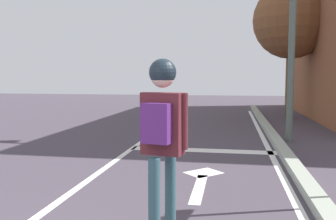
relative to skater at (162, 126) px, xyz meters
The scene contains 8 objects.
lane_line_center 4.35m from the skater, 111.83° to the left, with size 0.12×20.00×0.01m, color white.
lane_line_curbside 4.32m from the skater, 69.45° to the left, with size 0.12×20.00×0.01m, color white.
stop_bar 4.69m from the skater, 89.69° to the left, with size 3.17×0.40×0.01m, color white.
lane_arrow_stem 2.20m from the skater, 84.36° to the left, with size 0.16×1.40×0.01m, color white.
lane_arrow_head 2.95m from the skater, 86.13° to the left, with size 0.56×0.44×0.01m, color white.
curb_strip 4.39m from the skater, 66.29° to the left, with size 0.24×24.00×0.14m, color #99A293.
skater is the anchor object (origin of this frame).
roadside_tree 12.11m from the skater, 75.97° to the left, with size 2.96×2.96×5.26m.
Camera 1 is at (1.86, -1.12, 1.62)m, focal length 38.41 mm.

